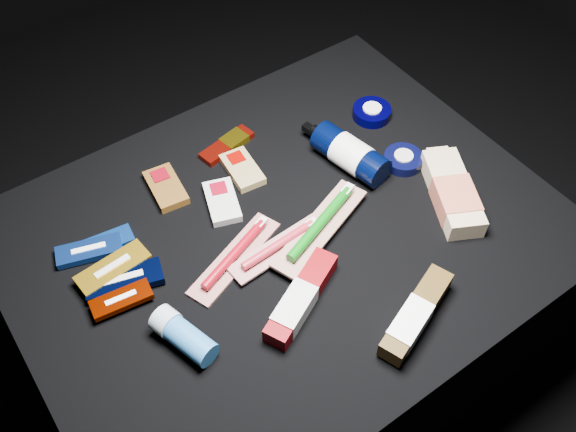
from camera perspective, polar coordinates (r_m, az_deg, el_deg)
ground at (r=1.52m, az=-0.25°, el=-10.46°), size 3.00×3.00×0.00m
cloth_table at (r=1.35m, az=-0.28°, el=-6.42°), size 0.98×0.78×0.40m
luna_bar_0 at (r=1.21m, az=-16.10°, el=-2.41°), size 0.11×0.06×0.01m
luna_bar_1 at (r=1.20m, az=-17.24°, el=-2.95°), size 0.12×0.08×0.02m
luna_bar_2 at (r=1.14m, az=-14.37°, el=-5.55°), size 0.14×0.09×0.02m
luna_bar_3 at (r=1.16m, az=-15.27°, el=-4.54°), size 0.13×0.06×0.02m
luna_bar_4 at (r=1.12m, az=-14.58°, el=-7.21°), size 0.11×0.05×0.01m
clif_bar_0 at (r=1.27m, az=-10.87°, el=2.63°), size 0.07×0.11×0.02m
clif_bar_1 at (r=1.23m, az=-5.92°, el=1.42°), size 0.09×0.12×0.02m
clif_bar_2 at (r=1.28m, az=-4.17°, el=4.28°), size 0.07×0.11×0.02m
power_bar at (r=1.33m, az=-5.24°, el=6.43°), size 0.13×0.06×0.02m
lotion_bottle at (r=1.28m, az=5.54°, el=5.51°), size 0.09×0.21×0.07m
cream_tin_upper at (r=1.40m, az=7.45°, el=9.13°), size 0.08×0.08×0.03m
cream_tin_lower at (r=1.31m, az=10.19°, el=4.96°), size 0.08×0.08×0.02m
bodywash_bottle at (r=1.26m, az=14.42°, el=1.92°), size 0.15×0.21×0.04m
deodorant_stick at (r=1.06m, az=-9.31°, el=-10.42°), size 0.08×0.12×0.05m
toothbrush_pack_0 at (r=1.15m, az=-4.69°, el=-3.48°), size 0.22×0.12×0.02m
toothbrush_pack_1 at (r=1.15m, az=-0.75°, el=-2.68°), size 0.20×0.06×0.02m
toothbrush_pack_2 at (r=1.17m, az=2.96°, el=-0.75°), size 0.25×0.14×0.03m
toothpaste_carton_red at (r=1.08m, az=0.99°, el=-7.58°), size 0.19×0.12×0.04m
toothpaste_carton_green at (r=1.08m, az=11.13°, el=-8.84°), size 0.19×0.10×0.04m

